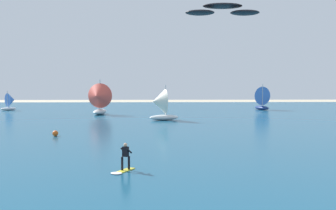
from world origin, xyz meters
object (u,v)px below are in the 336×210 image
(kite, at_px, (222,10))
(sailboat_mid_left, at_px, (98,99))
(sailboat_far_right, at_px, (160,104))
(marker_buoy, at_px, (55,133))
(sailboat_near_shore, at_px, (11,101))
(kitesurfer, at_px, (124,161))
(sailboat_heeled_over, at_px, (260,98))

(kite, distance_m, sailboat_mid_left, 37.44)
(sailboat_far_right, relative_size, marker_buoy, 8.56)
(kite, distance_m, sailboat_near_shore, 55.57)
(sailboat_near_shore, bearing_deg, sailboat_far_right, -35.99)
(sailboat_mid_left, distance_m, marker_buoy, 25.16)
(sailboat_near_shore, height_order, sailboat_far_right, sailboat_far_right)
(sailboat_far_right, bearing_deg, sailboat_mid_left, 136.32)
(sailboat_far_right, bearing_deg, sailboat_near_shore, 144.01)
(sailboat_mid_left, height_order, sailboat_far_right, sailboat_mid_left)
(kitesurfer, bearing_deg, sailboat_heeled_over, 67.43)
(sailboat_mid_left, distance_m, sailboat_far_right, 13.56)
(sailboat_far_right, distance_m, marker_buoy, 18.87)
(sailboat_near_shore, bearing_deg, sailboat_heeled_over, 0.40)
(kitesurfer, distance_m, sailboat_near_shore, 57.12)
(kite, xyz_separation_m, sailboat_mid_left, (-14.41, 33.58, -8.15))
(sailboat_near_shore, xyz_separation_m, sailboat_heeled_over, (46.74, 0.33, 0.61))
(sailboat_heeled_over, bearing_deg, marker_buoy, -129.15)
(kitesurfer, bearing_deg, sailboat_far_right, 85.72)
(kitesurfer, height_order, marker_buoy, kitesurfer)
(sailboat_near_shore, distance_m, sailboat_far_right, 34.19)
(kite, distance_m, sailboat_heeled_over, 47.69)
(sailboat_heeled_over, height_order, marker_buoy, sailboat_heeled_over)
(sailboat_mid_left, relative_size, marker_buoy, 10.05)
(kite, xyz_separation_m, sailboat_near_shore, (-32.27, 44.31, -9.11))
(sailboat_mid_left, relative_size, sailboat_near_shore, 1.59)
(kitesurfer, bearing_deg, kite, 44.76)
(kite, relative_size, sailboat_far_right, 1.17)
(kitesurfer, xyz_separation_m, sailboat_mid_left, (-7.48, 40.46, 1.99))
(sailboat_far_right, bearing_deg, kitesurfer, -94.28)
(kite, relative_size, sailboat_near_shore, 1.58)
(sailboat_mid_left, xyz_separation_m, sailboat_near_shore, (-17.86, 10.73, -0.96))
(sailboat_far_right, relative_size, sailboat_heeled_over, 0.98)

